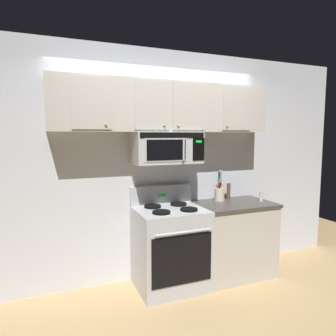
{
  "coord_description": "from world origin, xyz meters",
  "views": [
    {
      "loc": [
        -1.26,
        -2.64,
        1.72
      ],
      "look_at": [
        0.0,
        0.49,
        1.35
      ],
      "focal_mm": 32.59,
      "sensor_mm": 36.0,
      "label": 1
    }
  ],
  "objects": [
    {
      "name": "ground_plane",
      "position": [
        0.0,
        0.0,
        0.0
      ],
      "size": [
        8.0,
        8.0,
        0.0
      ],
      "primitive_type": "plane",
      "color": "tan"
    },
    {
      "name": "back_wall",
      "position": [
        0.0,
        0.79,
        1.35
      ],
      "size": [
        5.2,
        0.1,
        2.7
      ],
      "primitive_type": "cube",
      "color": "silver",
      "rests_on": "ground_plane"
    },
    {
      "name": "stove_range",
      "position": [
        0.0,
        0.42,
        0.47
      ],
      "size": [
        0.76,
        0.69,
        1.12
      ],
      "color": "#B7BABF",
      "rests_on": "ground_plane"
    },
    {
      "name": "over_range_microwave",
      "position": [
        -0.0,
        0.54,
        1.58
      ],
      "size": [
        0.76,
        0.43,
        0.35
      ],
      "color": "#B7BABF"
    },
    {
      "name": "upper_cabinets",
      "position": [
        -0.0,
        0.57,
        2.02
      ],
      "size": [
        2.5,
        0.36,
        0.55
      ],
      "color": "#BCB7AD"
    },
    {
      "name": "counter_segment",
      "position": [
        0.84,
        0.43,
        0.45
      ],
      "size": [
        0.93,
        0.65,
        0.9
      ],
      "color": "#BCB7AD",
      "rests_on": "ground_plane"
    },
    {
      "name": "utensil_crock_cream",
      "position": [
        0.73,
        0.58,
        1.01
      ],
      "size": [
        0.13,
        0.12,
        0.39
      ],
      "color": "beige",
      "rests_on": "counter_segment"
    },
    {
      "name": "salt_shaker",
      "position": [
        1.18,
        0.36,
        0.96
      ],
      "size": [
        0.05,
        0.05,
        0.12
      ],
      "color": "white",
      "rests_on": "counter_segment"
    },
    {
      "name": "pepper_mill",
      "position": [
        0.88,
        0.62,
        1.0
      ],
      "size": [
        0.05,
        0.05,
        0.21
      ],
      "primitive_type": "cylinder",
      "color": "brown",
      "rests_on": "counter_segment"
    }
  ]
}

